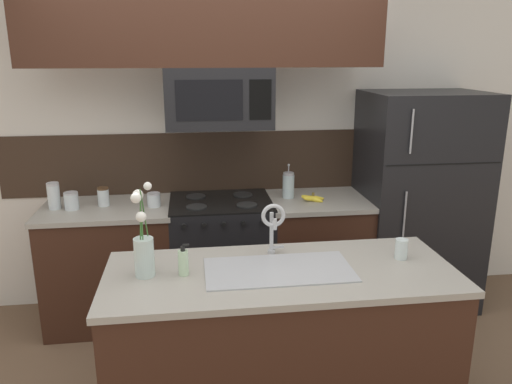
{
  "coord_description": "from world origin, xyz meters",
  "views": [
    {
      "loc": [
        -0.22,
        -2.68,
        2.0
      ],
      "look_at": [
        0.18,
        0.27,
        1.16
      ],
      "focal_mm": 35.0,
      "sensor_mm": 36.0,
      "label": 1
    }
  ],
  "objects_px": {
    "storage_jar_medium": "(71,201)",
    "storage_jar_short": "(103,197)",
    "microwave": "(219,98)",
    "sink_faucet": "(273,222)",
    "refrigerator": "(417,201)",
    "storage_jar_tall": "(54,196)",
    "flower_vase": "(144,250)",
    "stove_range": "(222,258)",
    "storage_jar_squat": "(154,200)",
    "french_press": "(288,185)",
    "banana_bunch": "(313,198)",
    "dish_soap_bottle": "(183,262)",
    "spare_glass": "(401,249)"
  },
  "relations": [
    {
      "from": "storage_jar_squat",
      "to": "banana_bunch",
      "type": "height_order",
      "value": "storage_jar_squat"
    },
    {
      "from": "storage_jar_tall",
      "to": "sink_faucet",
      "type": "relative_size",
      "value": 0.63
    },
    {
      "from": "dish_soap_bottle",
      "to": "storage_jar_medium",
      "type": "bearing_deg",
      "value": 123.49
    },
    {
      "from": "sink_faucet",
      "to": "flower_vase",
      "type": "relative_size",
      "value": 0.64
    },
    {
      "from": "flower_vase",
      "to": "microwave",
      "type": "bearing_deg",
      "value": 68.93
    },
    {
      "from": "refrigerator",
      "to": "storage_jar_medium",
      "type": "bearing_deg",
      "value": -178.99
    },
    {
      "from": "french_press",
      "to": "storage_jar_medium",
      "type": "bearing_deg",
      "value": -176.89
    },
    {
      "from": "banana_bunch",
      "to": "french_press",
      "type": "height_order",
      "value": "french_press"
    },
    {
      "from": "storage_jar_tall",
      "to": "dish_soap_bottle",
      "type": "height_order",
      "value": "storage_jar_tall"
    },
    {
      "from": "microwave",
      "to": "banana_bunch",
      "type": "relative_size",
      "value": 3.9
    },
    {
      "from": "storage_jar_squat",
      "to": "banana_bunch",
      "type": "bearing_deg",
      "value": -1.31
    },
    {
      "from": "storage_jar_tall",
      "to": "dish_soap_bottle",
      "type": "distance_m",
      "value": 1.55
    },
    {
      "from": "sink_faucet",
      "to": "dish_soap_bottle",
      "type": "distance_m",
      "value": 0.53
    },
    {
      "from": "spare_glass",
      "to": "sink_faucet",
      "type": "bearing_deg",
      "value": 169.52
    },
    {
      "from": "storage_jar_squat",
      "to": "spare_glass",
      "type": "bearing_deg",
      "value": -39.54
    },
    {
      "from": "sink_faucet",
      "to": "microwave",
      "type": "bearing_deg",
      "value": 101.89
    },
    {
      "from": "banana_bunch",
      "to": "dish_soap_bottle",
      "type": "height_order",
      "value": "dish_soap_bottle"
    },
    {
      "from": "storage_jar_short",
      "to": "sink_faucet",
      "type": "bearing_deg",
      "value": -45.51
    },
    {
      "from": "storage_jar_tall",
      "to": "banana_bunch",
      "type": "bearing_deg",
      "value": -1.94
    },
    {
      "from": "french_press",
      "to": "banana_bunch",
      "type": "bearing_deg",
      "value": -35.63
    },
    {
      "from": "storage_jar_medium",
      "to": "banana_bunch",
      "type": "relative_size",
      "value": 0.66
    },
    {
      "from": "refrigerator",
      "to": "storage_jar_squat",
      "type": "bearing_deg",
      "value": -178.53
    },
    {
      "from": "stove_range",
      "to": "storage_jar_medium",
      "type": "distance_m",
      "value": 1.18
    },
    {
      "from": "storage_jar_tall",
      "to": "flower_vase",
      "type": "height_order",
      "value": "flower_vase"
    },
    {
      "from": "stove_range",
      "to": "storage_jar_tall",
      "type": "distance_m",
      "value": 1.31
    },
    {
      "from": "storage_jar_tall",
      "to": "storage_jar_short",
      "type": "bearing_deg",
      "value": 5.08
    },
    {
      "from": "storage_jar_short",
      "to": "storage_jar_squat",
      "type": "height_order",
      "value": "storage_jar_short"
    },
    {
      "from": "storage_jar_squat",
      "to": "french_press",
      "type": "relative_size",
      "value": 0.38
    },
    {
      "from": "storage_jar_squat",
      "to": "sink_faucet",
      "type": "bearing_deg",
      "value": -55.38
    },
    {
      "from": "stove_range",
      "to": "storage_jar_tall",
      "type": "relative_size",
      "value": 4.81
    },
    {
      "from": "microwave",
      "to": "storage_jar_medium",
      "type": "bearing_deg",
      "value": -179.69
    },
    {
      "from": "storage_jar_short",
      "to": "storage_jar_medium",
      "type": "bearing_deg",
      "value": -164.1
    },
    {
      "from": "refrigerator",
      "to": "storage_jar_short",
      "type": "relative_size",
      "value": 12.43
    },
    {
      "from": "spare_glass",
      "to": "stove_range",
      "type": "bearing_deg",
      "value": 127.41
    },
    {
      "from": "storage_jar_squat",
      "to": "spare_glass",
      "type": "distance_m",
      "value": 1.81
    },
    {
      "from": "refrigerator",
      "to": "dish_soap_bottle",
      "type": "bearing_deg",
      "value": -145.64
    },
    {
      "from": "storage_jar_medium",
      "to": "storage_jar_short",
      "type": "distance_m",
      "value": 0.22
    },
    {
      "from": "storage_jar_medium",
      "to": "sink_faucet",
      "type": "relative_size",
      "value": 0.41
    },
    {
      "from": "refrigerator",
      "to": "french_press",
      "type": "xyz_separation_m",
      "value": [
        -1.04,
        0.04,
        0.15
      ]
    },
    {
      "from": "microwave",
      "to": "sink_faucet",
      "type": "xyz_separation_m",
      "value": [
        0.22,
        -1.04,
        -0.58
      ]
    },
    {
      "from": "stove_range",
      "to": "storage_jar_short",
      "type": "xyz_separation_m",
      "value": [
        -0.85,
        0.03,
        0.52
      ]
    },
    {
      "from": "french_press",
      "to": "sink_faucet",
      "type": "bearing_deg",
      "value": -105.47
    },
    {
      "from": "microwave",
      "to": "sink_faucet",
      "type": "relative_size",
      "value": 2.43
    },
    {
      "from": "storage_jar_medium",
      "to": "stove_range",
      "type": "bearing_deg",
      "value": 1.43
    },
    {
      "from": "flower_vase",
      "to": "refrigerator",
      "type": "bearing_deg",
      "value": 31.4
    },
    {
      "from": "refrigerator",
      "to": "storage_jar_tall",
      "type": "bearing_deg",
      "value": -179.67
    },
    {
      "from": "storage_jar_squat",
      "to": "spare_glass",
      "type": "relative_size",
      "value": 0.91
    },
    {
      "from": "storage_jar_squat",
      "to": "french_press",
      "type": "height_order",
      "value": "french_press"
    },
    {
      "from": "microwave",
      "to": "sink_faucet",
      "type": "height_order",
      "value": "microwave"
    },
    {
      "from": "dish_soap_bottle",
      "to": "flower_vase",
      "type": "xyz_separation_m",
      "value": [
        -0.19,
        0.02,
        0.07
      ]
    }
  ]
}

